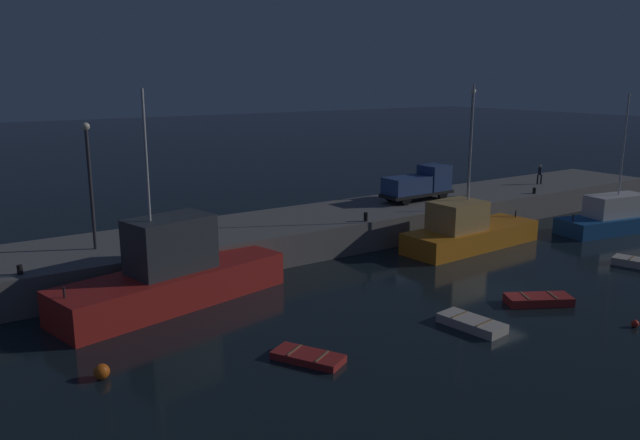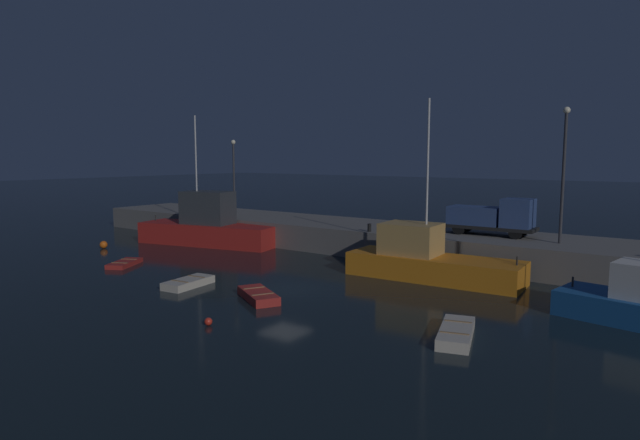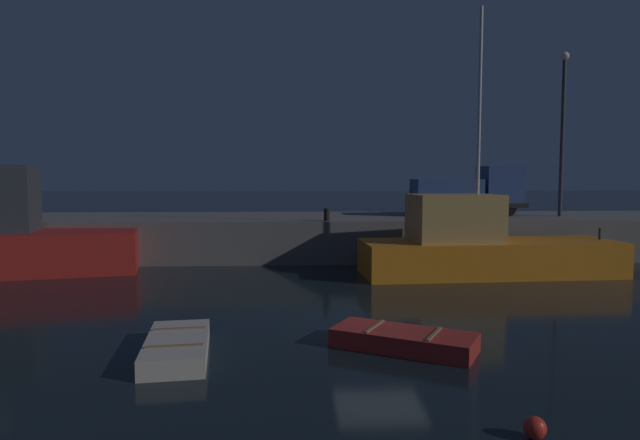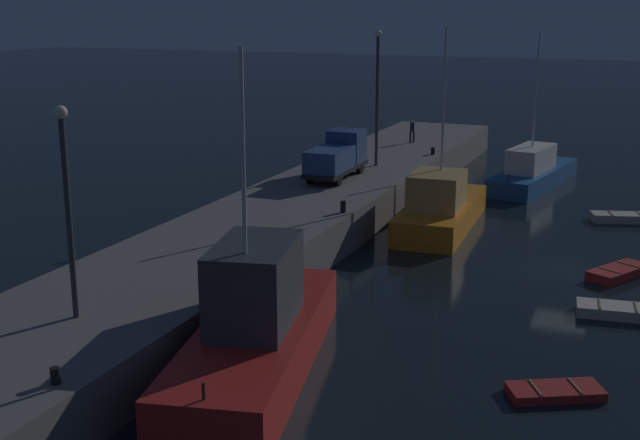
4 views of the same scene
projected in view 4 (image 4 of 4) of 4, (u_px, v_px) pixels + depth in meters
The scene contains 16 objects.
ground_plane at pixel (563, 272), 39.86m from camera, with size 320.00×320.00×0.00m, color black.
pier_quay at pixel (290, 222), 44.87m from camera, with size 65.70×7.73×2.06m.
fishing_trawler_red at pixel (533, 171), 58.25m from camera, with size 11.50×4.77×10.43m.
fishing_boat_blue at pixel (440, 208), 47.17m from camera, with size 10.92×3.91×11.13m.
fishing_boat_white at pixel (256, 331), 28.62m from camera, with size 12.99×6.19×11.11m.
dinghy_orange_near at pixel (619, 272), 39.06m from camera, with size 3.60×2.83×0.49m.
rowboat_white_mid at pixel (625, 218), 48.96m from camera, with size 2.30×3.95×0.51m.
dinghy_red_small at pixel (555, 392), 27.23m from camera, with size 2.57×3.27×0.36m.
rowboat_blue_far at pixel (617, 311), 34.20m from camera, with size 1.77×3.33×0.48m.
lamp_post_west at pixel (67, 195), 27.38m from camera, with size 0.44×0.44×7.15m.
lamp_post_east at pixel (377, 88), 53.64m from camera, with size 0.44×0.44×8.65m.
utility_truck at pixel (337, 156), 50.78m from camera, with size 6.24×2.15×2.68m.
dockworker at pixel (412, 129), 63.56m from camera, with size 0.45×0.45×1.77m.
bollard_west at pixel (343, 207), 42.53m from camera, with size 0.28×0.28×0.60m, color black.
bollard_central at pixel (433, 151), 58.84m from camera, with size 0.28×0.28×0.49m, color black.
bollard_east at pixel (55, 376), 23.41m from camera, with size 0.28×0.28×0.48m, color black.
Camera 4 is at (-39.50, -3.86, 12.36)m, focal length 47.26 mm.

